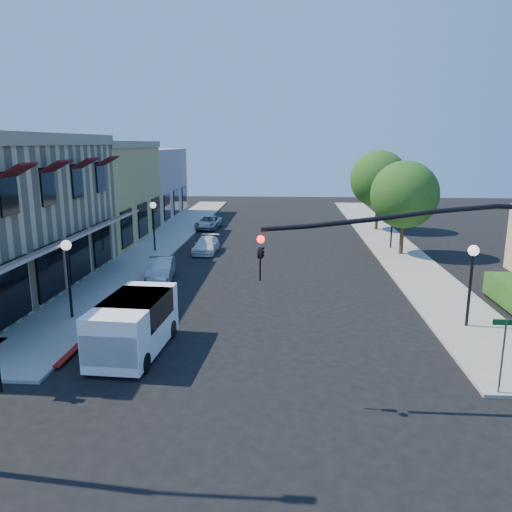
# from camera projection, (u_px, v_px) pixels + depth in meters

# --- Properties ---
(ground) EXTENTS (120.00, 120.00, 0.00)m
(ground) POSITION_uv_depth(u_px,v_px,m) (250.00, 427.00, 13.71)
(ground) COLOR black
(ground) RESTS_ON ground
(sidewalk_left) EXTENTS (3.50, 50.00, 0.12)m
(sidewalk_left) POSITION_uv_depth(u_px,v_px,m) (168.00, 238.00, 40.52)
(sidewalk_left) COLOR gray
(sidewalk_left) RESTS_ON ground
(sidewalk_right) EXTENTS (3.50, 50.00, 0.12)m
(sidewalk_right) POSITION_uv_depth(u_px,v_px,m) (386.00, 241.00, 39.43)
(sidewalk_right) COLOR gray
(sidewalk_right) RESTS_ON ground
(curb_red_strip) EXTENTS (0.25, 10.00, 0.06)m
(curb_red_strip) POSITION_uv_depth(u_px,v_px,m) (108.00, 320.00, 21.93)
(curb_red_strip) COLOR maroon
(curb_red_strip) RESTS_ON ground
(yellow_stucco_building) EXTENTS (10.00, 12.00, 7.60)m
(yellow_stucco_building) POSITION_uv_depth(u_px,v_px,m) (78.00, 193.00, 39.13)
(yellow_stucco_building) COLOR tan
(yellow_stucco_building) RESTS_ON ground
(pink_stucco_building) EXTENTS (10.00, 12.00, 7.00)m
(pink_stucco_building) POSITION_uv_depth(u_px,v_px,m) (127.00, 184.00, 50.88)
(pink_stucco_building) COLOR #C99C98
(pink_stucco_building) RESTS_ON ground
(street_tree_a) EXTENTS (4.56, 4.56, 6.48)m
(street_tree_a) POSITION_uv_depth(u_px,v_px,m) (404.00, 195.00, 33.64)
(street_tree_a) COLOR #361F15
(street_tree_a) RESTS_ON ground
(street_tree_b) EXTENTS (4.94, 4.94, 7.02)m
(street_tree_b) POSITION_uv_depth(u_px,v_px,m) (379.00, 179.00, 43.29)
(street_tree_b) COLOR #361F15
(street_tree_b) RESTS_ON ground
(signal_mast_arm) EXTENTS (8.01, 0.39, 6.00)m
(signal_mast_arm) POSITION_uv_depth(u_px,v_px,m) (463.00, 273.00, 13.90)
(signal_mast_arm) COLOR black
(signal_mast_arm) RESTS_ON ground
(street_name_sign) EXTENTS (0.80, 0.06, 2.50)m
(street_name_sign) POSITION_uv_depth(u_px,v_px,m) (504.00, 344.00, 15.01)
(street_name_sign) COLOR #595B5E
(street_name_sign) RESTS_ON ground
(lamppost_left_near) EXTENTS (0.44, 0.44, 3.57)m
(lamppost_left_near) POSITION_uv_depth(u_px,v_px,m) (67.00, 259.00, 21.42)
(lamppost_left_near) COLOR black
(lamppost_left_near) RESTS_ON ground
(lamppost_left_far) EXTENTS (0.44, 0.44, 3.57)m
(lamppost_left_far) POSITION_uv_depth(u_px,v_px,m) (153.00, 214.00, 35.04)
(lamppost_left_far) COLOR black
(lamppost_left_far) RESTS_ON ground
(lamppost_right_near) EXTENTS (0.44, 0.44, 3.57)m
(lamppost_right_near) POSITION_uv_depth(u_px,v_px,m) (472.00, 265.00, 20.36)
(lamppost_right_near) COLOR black
(lamppost_right_near) RESTS_ON ground
(lamppost_right_far) EXTENTS (0.44, 0.44, 3.57)m
(lamppost_right_far) POSITION_uv_depth(u_px,v_px,m) (393.00, 212.00, 35.93)
(lamppost_right_far) COLOR black
(lamppost_right_far) RESTS_ON ground
(white_van) EXTENTS (2.29, 4.77, 2.07)m
(white_van) POSITION_uv_depth(u_px,v_px,m) (133.00, 322.00, 18.28)
(white_van) COLOR white
(white_van) RESTS_ON ground
(parked_car_a) EXTENTS (1.93, 3.81, 1.24)m
(parked_car_a) POSITION_uv_depth(u_px,v_px,m) (141.00, 321.00, 20.05)
(parked_car_a) COLOR black
(parked_car_a) RESTS_ON ground
(parked_car_b) EXTENTS (1.82, 3.96, 1.26)m
(parked_car_b) POSITION_uv_depth(u_px,v_px,m) (161.00, 269.00, 28.19)
(parked_car_b) COLOR #A0A3A5
(parked_car_b) RESTS_ON ground
(parked_car_c) EXTENTS (1.60, 3.78, 1.09)m
(parked_car_c) POSITION_uv_depth(u_px,v_px,m) (206.00, 245.00, 35.30)
(parked_car_c) COLOR white
(parked_car_c) RESTS_ON ground
(parked_car_d) EXTENTS (2.21, 4.22, 1.13)m
(parked_car_d) POSITION_uv_depth(u_px,v_px,m) (209.00, 223.00, 45.11)
(parked_car_d) COLOR #9C9EA0
(parked_car_d) RESTS_ON ground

